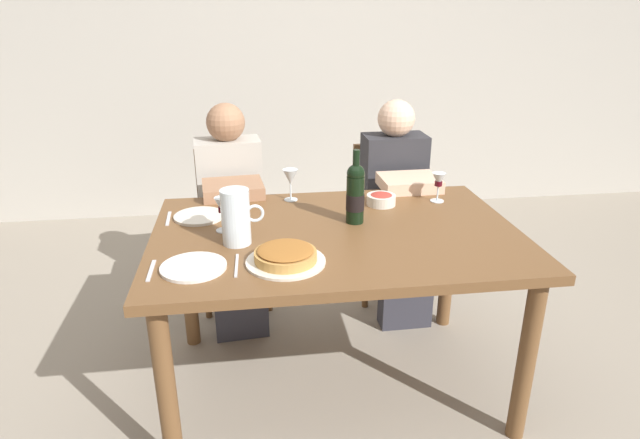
% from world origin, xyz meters
% --- Properties ---
extents(ground_plane, '(8.00, 8.00, 0.00)m').
position_xyz_m(ground_plane, '(0.00, 0.00, 0.00)').
color(ground_plane, gray).
extents(back_wall, '(8.00, 0.10, 2.80)m').
position_xyz_m(back_wall, '(0.00, 2.36, 1.40)').
color(back_wall, '#B2ADA3').
rests_on(back_wall, ground).
extents(dining_table, '(1.50, 1.00, 0.76)m').
position_xyz_m(dining_table, '(0.00, 0.00, 0.67)').
color(dining_table, brown).
rests_on(dining_table, ground).
extents(wine_bottle, '(0.08, 0.08, 0.32)m').
position_xyz_m(wine_bottle, '(0.09, 0.09, 0.89)').
color(wine_bottle, black).
rests_on(wine_bottle, dining_table).
extents(water_pitcher, '(0.17, 0.11, 0.22)m').
position_xyz_m(water_pitcher, '(-0.40, -0.07, 0.86)').
color(water_pitcher, silver).
rests_on(water_pitcher, dining_table).
extents(baked_tart, '(0.29, 0.29, 0.06)m').
position_xyz_m(baked_tart, '(-0.23, -0.26, 0.79)').
color(baked_tart, silver).
rests_on(baked_tart, dining_table).
extents(salad_bowl, '(0.13, 0.13, 0.06)m').
position_xyz_m(salad_bowl, '(0.26, 0.28, 0.79)').
color(salad_bowl, silver).
rests_on(salad_bowl, dining_table).
extents(wine_glass_left_diner, '(0.07, 0.07, 0.15)m').
position_xyz_m(wine_glass_left_diner, '(-0.15, 0.40, 0.87)').
color(wine_glass_left_diner, silver).
rests_on(wine_glass_left_diner, dining_table).
extents(wine_glass_right_diner, '(0.06, 0.06, 0.14)m').
position_xyz_m(wine_glass_right_diner, '(-0.46, 0.07, 0.86)').
color(wine_glass_right_diner, silver).
rests_on(wine_glass_right_diner, dining_table).
extents(wine_glass_centre, '(0.06, 0.06, 0.14)m').
position_xyz_m(wine_glass_centre, '(0.53, 0.29, 0.86)').
color(wine_glass_centre, silver).
rests_on(wine_glass_centre, dining_table).
extents(dinner_plate_left_setting, '(0.22, 0.22, 0.01)m').
position_xyz_m(dinner_plate_left_setting, '(-0.57, 0.23, 0.77)').
color(dinner_plate_left_setting, silver).
rests_on(dinner_plate_left_setting, dining_table).
extents(dinner_plate_right_setting, '(0.23, 0.23, 0.01)m').
position_xyz_m(dinner_plate_right_setting, '(-0.55, -0.27, 0.77)').
color(dinner_plate_right_setting, white).
rests_on(dinner_plate_right_setting, dining_table).
extents(fork_left_setting, '(0.02, 0.16, 0.00)m').
position_xyz_m(fork_left_setting, '(-0.70, 0.23, 0.76)').
color(fork_left_setting, silver).
rests_on(fork_left_setting, dining_table).
extents(knife_left_setting, '(0.04, 0.18, 0.00)m').
position_xyz_m(knife_left_setting, '(-0.42, 0.23, 0.76)').
color(knife_left_setting, silver).
rests_on(knife_left_setting, dining_table).
extents(knife_right_setting, '(0.02, 0.18, 0.00)m').
position_xyz_m(knife_right_setting, '(-0.40, -0.27, 0.76)').
color(knife_right_setting, silver).
rests_on(knife_right_setting, dining_table).
extents(spoon_right_setting, '(0.01, 0.16, 0.00)m').
position_xyz_m(spoon_right_setting, '(-0.70, -0.27, 0.76)').
color(spoon_right_setting, silver).
rests_on(spoon_right_setting, dining_table).
extents(chair_left, '(0.43, 0.43, 0.87)m').
position_xyz_m(chair_left, '(-0.46, 0.92, 0.50)').
color(chair_left, brown).
rests_on(chair_left, ground).
extents(diner_left, '(0.36, 0.53, 1.16)m').
position_xyz_m(diner_left, '(-0.44, 0.68, 0.62)').
color(diner_left, '#B7B2A8').
rests_on(diner_left, ground).
extents(chair_right, '(0.41, 0.41, 0.87)m').
position_xyz_m(chair_right, '(0.45, 0.90, 0.50)').
color(chair_right, brown).
rests_on(chair_right, ground).
extents(diner_right, '(0.34, 0.50, 1.16)m').
position_xyz_m(diner_right, '(0.45, 0.66, 0.62)').
color(diner_right, '#2D2D33').
rests_on(diner_right, ground).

